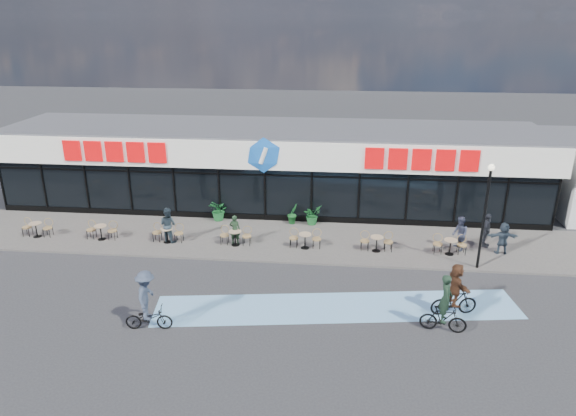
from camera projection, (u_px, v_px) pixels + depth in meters
The scene contains 23 objects.
ground at pixel (242, 283), 21.57m from camera, with size 120.00×120.00×0.00m, color #28282B.
sidewalk at pixel (259, 239), 25.74m from camera, with size 44.00×5.00×0.10m, color #59554E.
bike_lane at pixel (337, 307), 19.79m from camera, with size 14.00×2.20×0.01m, color #6CA2CD.
building at pixel (272, 166), 29.99m from camera, with size 30.60×6.57×4.75m.
lamp_post at pixel (486, 207), 21.72m from camera, with size 0.28×0.28×4.74m.
bistro_set_0 at pixel (37, 228), 25.81m from camera, with size 1.54×0.62×0.90m.
bistro_set_1 at pixel (102, 230), 25.50m from camera, with size 1.54×0.62×0.90m.
bistro_set_2 at pixel (168, 233), 25.18m from camera, with size 1.54×0.62×0.90m.
bistro_set_3 at pixel (236, 236), 24.86m from camera, with size 1.54×0.62×0.90m.
bistro_set_4 at pixel (305, 239), 24.54m from camera, with size 1.54×0.62×0.90m.
bistro_set_5 at pixel (377, 241), 24.23m from camera, with size 1.54×0.62×0.90m.
bistro_set_6 at pixel (450, 244), 23.91m from camera, with size 1.54×0.62×0.90m.
potted_plant_left at pixel (219, 210), 27.76m from camera, with size 1.03×0.89×1.15m, color #1E692E.
potted_plant_mid at pixel (312, 215), 27.28m from camera, with size 0.94×0.81×1.04m, color #1C642A.
potted_plant_right at pixel (293, 214), 27.40m from camera, with size 0.60×0.48×1.09m, color #195723.
patron_left at pixel (235, 229), 24.88m from camera, with size 0.53×0.35×1.47m, color black.
patron_right at pixel (168, 225), 25.08m from camera, with size 0.85×0.66×1.75m, color #293841.
pedestrian_a at pixel (460, 234), 24.14m from camera, with size 0.81×0.63×1.67m, color #2F3449.
pedestrian_b at pixel (486, 230), 24.50m from camera, with size 0.99×0.41×1.69m, color #22242B.
pedestrian_c at pixel (503, 238), 23.82m from camera, with size 1.43×0.45×1.54m, color #303E4B.
cyclist_a at pixel (444, 311), 18.03m from camera, with size 1.69×0.72×2.23m.
cyclist_b at pixel (455, 292), 19.01m from camera, with size 1.84×1.59×2.10m.
cyclist_c at pixel (147, 304), 18.08m from camera, with size 1.73×1.26×2.30m.
Camera 1 is at (3.83, -18.78, 10.56)m, focal length 32.00 mm.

